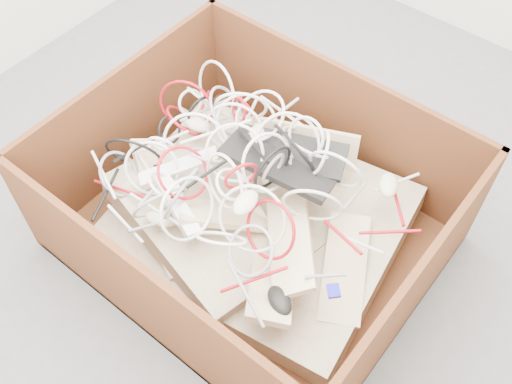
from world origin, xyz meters
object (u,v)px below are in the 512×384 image
Objects in this scene: cardboard_box at (249,218)px; power_strip_left at (180,168)px; power_strip_right at (176,204)px; vga_plug at (334,291)px.

power_strip_left is (-0.24, -0.10, 0.22)m from cardboard_box.
vga_plug is (0.62, 0.07, -0.01)m from power_strip_right.
vga_plug is at bearing -17.98° from cardboard_box.
vga_plug is at bearing -56.04° from power_strip_left.
power_strip_right is 6.24× the size of vga_plug.
power_strip_right is 0.63m from vga_plug.
power_strip_right reaches higher than vga_plug.
cardboard_box is 0.34m from power_strip_right.
cardboard_box is 0.54m from vga_plug.
cardboard_box is at bearing -153.38° from vga_plug.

